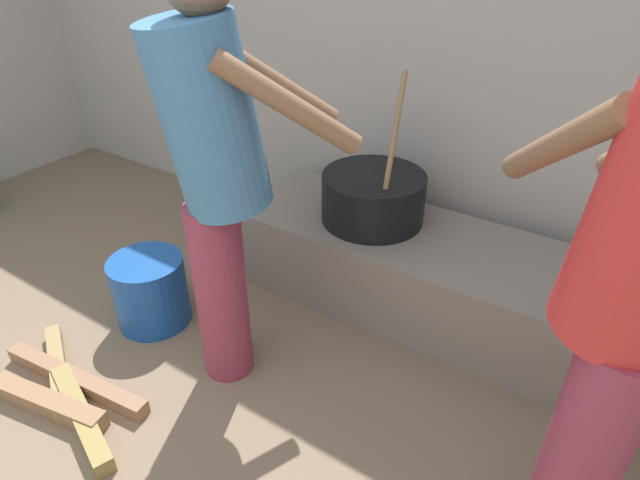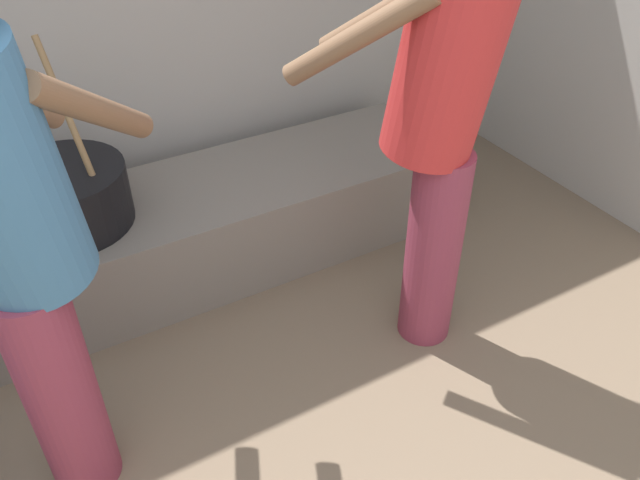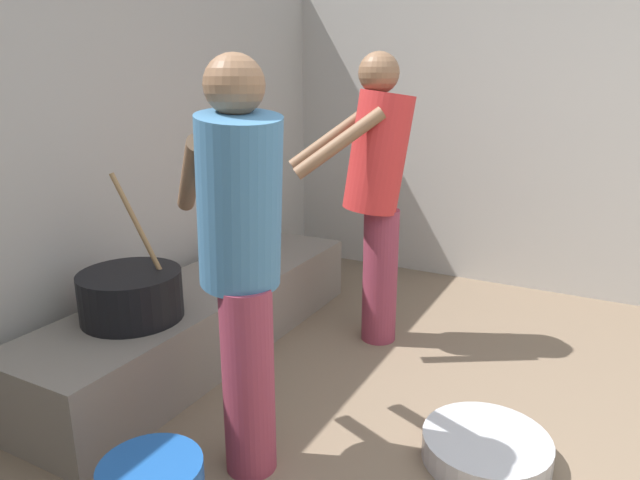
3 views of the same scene
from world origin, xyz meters
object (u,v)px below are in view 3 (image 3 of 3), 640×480
at_px(cooking_pot_main, 131,295).
at_px(cook_in_red_shirt, 377,184).
at_px(cook_in_blue_shirt, 241,248).
at_px(metal_mixing_bowl, 486,448).

relative_size(cooking_pot_main, cook_in_red_shirt, 0.42).
bearing_deg(cook_in_blue_shirt, cook_in_red_shirt, -0.29).
relative_size(cook_in_blue_shirt, metal_mixing_bowl, 3.08).
xyz_separation_m(cook_in_red_shirt, metal_mixing_bowl, (-0.81, -0.84, -0.88)).
height_order(cook_in_red_shirt, metal_mixing_bowl, cook_in_red_shirt).
bearing_deg(cook_in_red_shirt, cooking_pot_main, 143.38).
distance_m(cook_in_blue_shirt, cook_in_red_shirt, 1.26).
bearing_deg(metal_mixing_bowl, cook_in_blue_shirt, 118.42).
bearing_deg(cook_in_blue_shirt, metal_mixing_bowl, -61.58).
xyz_separation_m(cooking_pot_main, metal_mixing_bowl, (0.27, -1.63, -0.45)).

